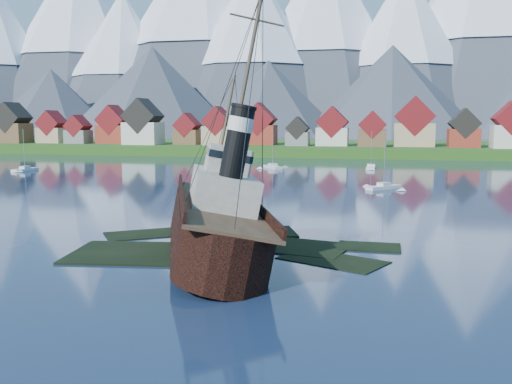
% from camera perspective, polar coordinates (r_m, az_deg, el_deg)
% --- Properties ---
extents(ground, '(1400.00, 1400.00, 0.00)m').
position_cam_1_polar(ground, '(54.38, -4.99, -5.92)').
color(ground, '#172540').
rests_on(ground, ground).
extents(shoal, '(31.71, 21.24, 1.14)m').
position_cam_1_polar(shoal, '(55.98, -2.57, -5.88)').
color(shoal, black).
rests_on(shoal, ground).
extents(shore_bank, '(600.00, 80.00, 3.20)m').
position_cam_1_polar(shore_bank, '(221.35, 8.51, 4.01)').
color(shore_bank, '#224915').
rests_on(shore_bank, ground).
extents(seawall, '(600.00, 2.50, 2.00)m').
position_cam_1_polar(seawall, '(183.55, 7.63, 3.36)').
color(seawall, '#3F3D38').
rests_on(seawall, ground).
extents(town, '(250.96, 16.69, 17.30)m').
position_cam_1_polar(town, '(208.54, -0.98, 6.36)').
color(town, maroon).
rests_on(town, ground).
extents(mountains, '(965.00, 340.00, 205.00)m').
position_cam_1_polar(mountains, '(537.48, 11.17, 15.40)').
color(mountains, '#2D333D').
rests_on(mountains, ground).
extents(tugboat_wreck, '(7.33, 31.60, 25.04)m').
position_cam_1_polar(tugboat_wreck, '(53.98, -4.18, -2.61)').
color(tugboat_wreck, black).
rests_on(tugboat_wreck, ground).
extents(sailboat_b, '(2.82, 7.45, 10.54)m').
position_cam_1_polar(sailboat_b, '(147.62, -22.10, 2.04)').
color(sailboat_b, silver).
rests_on(sailboat_b, ground).
extents(sailboat_c, '(6.09, 7.90, 10.43)m').
position_cam_1_polar(sailboat_c, '(144.63, 1.68, 2.47)').
color(sailboat_c, silver).
rests_on(sailboat_c, ground).
extents(sailboat_d, '(6.40, 6.59, 10.03)m').
position_cam_1_polar(sailboat_d, '(104.22, 12.66, 0.41)').
color(sailboat_d, silver).
rests_on(sailboat_d, ground).
extents(sailboat_e, '(2.31, 8.55, 9.86)m').
position_cam_1_polar(sailboat_e, '(146.31, 11.42, 2.38)').
color(sailboat_e, silver).
rests_on(sailboat_e, ground).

